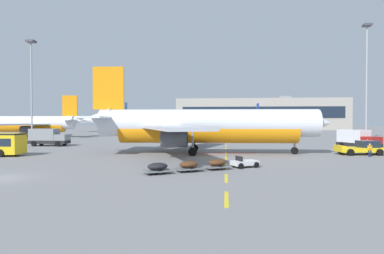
# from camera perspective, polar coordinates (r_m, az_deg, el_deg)

# --- Properties ---
(ground) EXTENTS (400.00, 400.00, 0.00)m
(ground) POSITION_cam_1_polar(r_m,az_deg,el_deg) (68.20, 24.74, -2.87)
(ground) COLOR slate
(apron_paint_markings) EXTENTS (8.00, 97.16, 0.01)m
(apron_paint_markings) POSITION_cam_1_polar(r_m,az_deg,el_deg) (63.25, 5.90, -3.07)
(apron_paint_markings) COLOR yellow
(apron_paint_markings) RESTS_ON ground
(airliner_foreground) EXTENTS (34.78, 34.59, 12.20)m
(airliner_foreground) POSITION_cam_1_polar(r_m,az_deg,el_deg) (45.50, 2.05, 0.27)
(airliner_foreground) COLOR silver
(airliner_foreground) RESTS_ON ground
(pushback_tug) EXTENTS (6.26, 3.67, 2.08)m
(pushback_tug) POSITION_cam_1_polar(r_m,az_deg,el_deg) (50.12, 27.39, -3.26)
(pushback_tug) COLOR yellow
(pushback_tug) RESTS_ON ground
(airliner_mid_left) EXTENTS (28.54, 28.68, 10.06)m
(airliner_mid_left) POSITION_cam_1_polar(r_m,az_deg,el_deg) (117.20, 10.62, 0.45)
(airliner_mid_left) COLOR silver
(airliner_mid_left) RESTS_ON ground
(airliner_far_center) EXTENTS (35.61, 36.18, 12.69)m
(airliner_far_center) POSITION_cam_1_polar(r_m,az_deg,el_deg) (137.16, -12.27, 0.89)
(airliner_far_center) COLOR silver
(airliner_far_center) RESTS_ON ground
(airliner_far_right) EXTENTS (32.93, 32.69, 11.54)m
(airliner_far_right) POSITION_cam_1_polar(r_m,az_deg,el_deg) (102.05, -27.08, 0.51)
(airliner_far_right) COLOR white
(airliner_far_right) RESTS_ON ground
(catering_truck) EXTENTS (7.00, 2.69, 3.14)m
(catering_truck) POSITION_cam_1_polar(r_m,az_deg,el_deg) (65.14, -23.77, -1.59)
(catering_truck) COLOR black
(catering_truck) RESTS_ON ground
(fuel_service_truck) EXTENTS (5.31, 7.33, 3.14)m
(fuel_service_truck) POSITION_cam_1_polar(r_m,az_deg,el_deg) (59.46, 26.82, -1.87)
(fuel_service_truck) COLOR black
(fuel_service_truck) RESTS_ON ground
(baggage_train) EXTENTS (10.63, 7.35, 1.14)m
(baggage_train) POSITION_cam_1_polar(r_m,az_deg,el_deg) (30.54, 2.04, -6.59)
(baggage_train) COLOR silver
(baggage_train) RESTS_ON ground
(ground_crew_worker) EXTENTS (0.65, 0.43, 1.68)m
(ground_crew_worker) POSITION_cam_1_polar(r_m,az_deg,el_deg) (47.69, 28.56, -3.43)
(ground_crew_worker) COLOR #191E38
(ground_crew_worker) RESTS_ON ground
(apron_light_mast_near) EXTENTS (1.80, 1.80, 22.99)m
(apron_light_mast_near) POSITION_cam_1_polar(r_m,az_deg,el_deg) (84.30, -26.18, 7.70)
(apron_light_mast_near) COLOR slate
(apron_light_mast_near) RESTS_ON ground
(apron_light_mast_far) EXTENTS (1.80, 1.80, 26.83)m
(apron_light_mast_far) POSITION_cam_1_polar(r_m,az_deg,el_deg) (86.49, 28.14, 8.91)
(apron_light_mast_far) COLOR slate
(apron_light_mast_far) RESTS_ON ground
(terminal_satellite) EXTENTS (85.50, 22.99, 17.35)m
(terminal_satellite) POSITION_cam_1_polar(r_m,az_deg,el_deg) (175.79, 11.68, 2.18)
(terminal_satellite) COLOR #9E998E
(terminal_satellite) RESTS_ON ground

